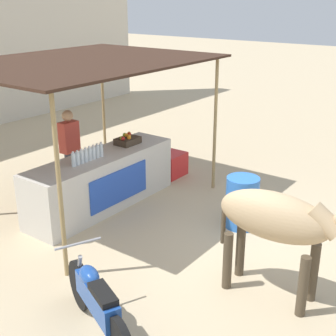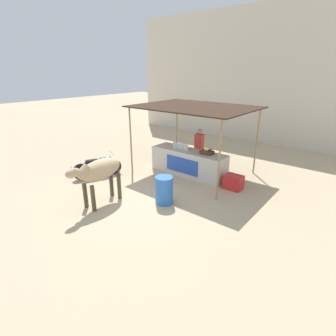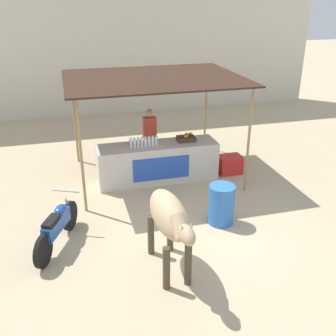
{
  "view_description": "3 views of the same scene",
  "coord_description": "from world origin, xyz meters",
  "px_view_note": "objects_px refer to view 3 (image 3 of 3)",
  "views": [
    {
      "loc": [
        -5.43,
        -3.26,
        3.56
      ],
      "look_at": [
        -0.19,
        0.62,
        1.13
      ],
      "focal_mm": 50.0,
      "sensor_mm": 36.0,
      "label": 1
    },
    {
      "loc": [
        5.35,
        -5.54,
        3.79
      ],
      "look_at": [
        0.22,
        0.72,
        0.74
      ],
      "focal_mm": 28.0,
      "sensor_mm": 36.0,
      "label": 2
    },
    {
      "loc": [
        -2.1,
        -6.65,
        4.38
      ],
      "look_at": [
        -0.03,
        1.05,
        0.82
      ],
      "focal_mm": 42.0,
      "sensor_mm": 36.0,
      "label": 3
    }
  ],
  "objects_px": {
    "cooler_box": "(230,164)",
    "motorcycle_parked": "(57,226)",
    "vendor_behind_counter": "(150,139)",
    "stall_counter": "(157,162)",
    "water_barrel": "(221,204)",
    "cow": "(170,218)",
    "fruit_crate": "(186,138)"
  },
  "relations": [
    {
      "from": "vendor_behind_counter",
      "to": "cow",
      "type": "relative_size",
      "value": 0.9
    },
    {
      "from": "cooler_box",
      "to": "motorcycle_parked",
      "type": "xyz_separation_m",
      "value": [
        -4.42,
        -2.21,
        0.19
      ]
    },
    {
      "from": "stall_counter",
      "to": "motorcycle_parked",
      "type": "relative_size",
      "value": 1.79
    },
    {
      "from": "stall_counter",
      "to": "water_barrel",
      "type": "height_order",
      "value": "stall_counter"
    },
    {
      "from": "water_barrel",
      "to": "cow",
      "type": "xyz_separation_m",
      "value": [
        -1.43,
        -1.21,
        0.61
      ]
    },
    {
      "from": "vendor_behind_counter",
      "to": "motorcycle_parked",
      "type": "xyz_separation_m",
      "value": [
        -2.46,
        -3.06,
        -0.42
      ]
    },
    {
      "from": "stall_counter",
      "to": "cow",
      "type": "relative_size",
      "value": 1.64
    },
    {
      "from": "vendor_behind_counter",
      "to": "cow",
      "type": "xyz_separation_m",
      "value": [
        -0.63,
        -4.31,
        0.18
      ]
    },
    {
      "from": "stall_counter",
      "to": "vendor_behind_counter",
      "type": "bearing_deg",
      "value": 91.68
    },
    {
      "from": "cow",
      "to": "motorcycle_parked",
      "type": "height_order",
      "value": "cow"
    },
    {
      "from": "fruit_crate",
      "to": "water_barrel",
      "type": "xyz_separation_m",
      "value": [
        0.02,
        -2.4,
        -0.61
      ]
    },
    {
      "from": "fruit_crate",
      "to": "motorcycle_parked",
      "type": "relative_size",
      "value": 0.26
    },
    {
      "from": "motorcycle_parked",
      "to": "vendor_behind_counter",
      "type": "bearing_deg",
      "value": 51.27
    },
    {
      "from": "motorcycle_parked",
      "to": "stall_counter",
      "type": "bearing_deg",
      "value": 42.98
    },
    {
      "from": "stall_counter",
      "to": "cow",
      "type": "height_order",
      "value": "cow"
    },
    {
      "from": "stall_counter",
      "to": "motorcycle_parked",
      "type": "height_order",
      "value": "stall_counter"
    },
    {
      "from": "water_barrel",
      "to": "cow",
      "type": "distance_m",
      "value": 1.97
    },
    {
      "from": "vendor_behind_counter",
      "to": "cow",
      "type": "bearing_deg",
      "value": -98.33
    },
    {
      "from": "fruit_crate",
      "to": "vendor_behind_counter",
      "type": "height_order",
      "value": "vendor_behind_counter"
    },
    {
      "from": "cooler_box",
      "to": "motorcycle_parked",
      "type": "height_order",
      "value": "motorcycle_parked"
    },
    {
      "from": "water_barrel",
      "to": "stall_counter",
      "type": "bearing_deg",
      "value": 108.35
    },
    {
      "from": "vendor_behind_counter",
      "to": "cow",
      "type": "height_order",
      "value": "vendor_behind_counter"
    },
    {
      "from": "vendor_behind_counter",
      "to": "water_barrel",
      "type": "distance_m",
      "value": 3.23
    },
    {
      "from": "stall_counter",
      "to": "cooler_box",
      "type": "xyz_separation_m",
      "value": [
        1.94,
        -0.1,
        -0.24
      ]
    },
    {
      "from": "stall_counter",
      "to": "motorcycle_parked",
      "type": "distance_m",
      "value": 3.39
    },
    {
      "from": "vendor_behind_counter",
      "to": "cooler_box",
      "type": "xyz_separation_m",
      "value": [
        1.96,
        -0.85,
        -0.61
      ]
    },
    {
      "from": "water_barrel",
      "to": "motorcycle_parked",
      "type": "relative_size",
      "value": 0.5
    },
    {
      "from": "cow",
      "to": "fruit_crate",
      "type": "bearing_deg",
      "value": 68.61
    },
    {
      "from": "vendor_behind_counter",
      "to": "cooler_box",
      "type": "distance_m",
      "value": 2.22
    },
    {
      "from": "fruit_crate",
      "to": "water_barrel",
      "type": "relative_size",
      "value": 0.52
    },
    {
      "from": "water_barrel",
      "to": "cow",
      "type": "relative_size",
      "value": 0.46
    },
    {
      "from": "cooler_box",
      "to": "cow",
      "type": "distance_m",
      "value": 4.4
    }
  ]
}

